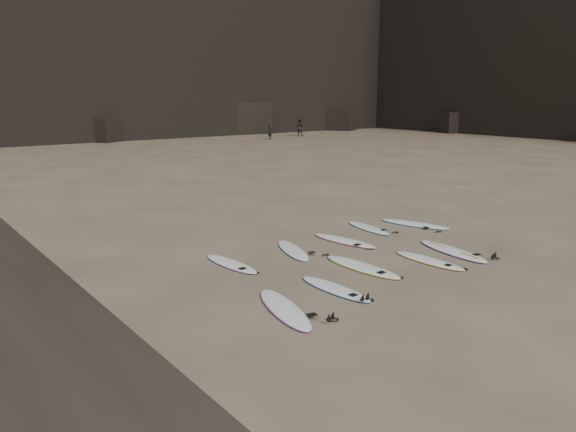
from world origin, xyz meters
name	(u,v)px	position (x,y,z in m)	size (l,w,h in m)	color
ground	(383,269)	(0.00, 0.00, 0.00)	(240.00, 240.00, 0.00)	#897559
surfboard_0	(284,308)	(-3.91, -0.74, 0.05)	(0.63, 2.64, 0.10)	white
surfboard_1	(335,288)	(-2.14, -0.44, 0.04)	(0.56, 2.33, 0.08)	white
surfboard_2	(362,267)	(-0.39, 0.42, 0.05)	(0.64, 2.67, 0.10)	white
surfboard_3	(429,260)	(1.56, -0.31, 0.04)	(0.57, 2.38, 0.09)	white
surfboard_4	(453,251)	(2.89, -0.11, 0.05)	(0.66, 2.75, 0.10)	white
surfboard_5	(231,264)	(-3.10, 2.83, 0.04)	(0.55, 2.30, 0.08)	white
surfboard_6	(293,250)	(-0.89, 2.87, 0.04)	(0.57, 2.38, 0.09)	white
surfboard_7	(344,241)	(1.12, 2.76, 0.04)	(0.60, 2.49, 0.09)	white
surfboard_8	(368,228)	(2.99, 3.54, 0.04)	(0.55, 2.30, 0.08)	white
surfboard_9	(414,224)	(4.74, 2.95, 0.05)	(0.63, 2.64, 0.09)	white
person_a	(270,131)	(22.75, 37.41, 0.86)	(0.63, 0.41, 1.72)	black
person_b	(299,127)	(27.54, 38.62, 0.96)	(0.93, 0.72, 1.91)	black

